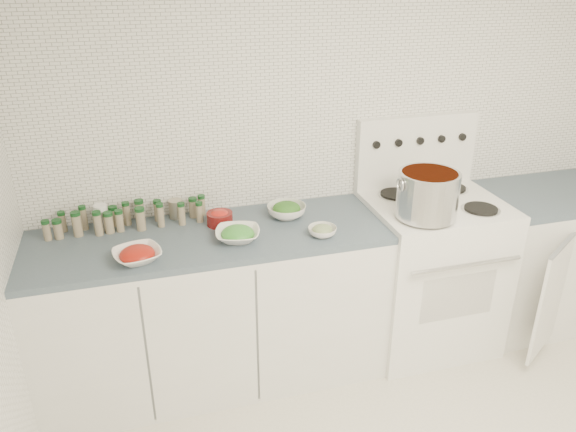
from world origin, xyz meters
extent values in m
cube|color=white|center=(0.00, 1.51, 1.25)|extent=(3.50, 0.02, 2.50)
cube|color=white|center=(-0.82, 1.19, 0.43)|extent=(1.85, 0.62, 0.86)
cube|color=#3F535F|center=(-0.82, 1.19, 0.88)|extent=(1.85, 0.62, 0.03)
cube|color=white|center=(0.48, 1.18, 0.46)|extent=(0.76, 0.65, 0.92)
cube|color=black|center=(0.48, 0.86, 0.50)|extent=(0.45, 0.01, 0.28)
cylinder|color=silver|center=(0.48, 0.82, 0.72)|extent=(0.65, 0.02, 0.02)
cube|color=white|center=(0.48, 1.18, 0.93)|extent=(0.76, 0.65, 0.01)
cube|color=white|center=(0.48, 1.47, 1.15)|extent=(0.76, 0.06, 0.43)
cylinder|color=silver|center=(0.30, 1.02, 0.94)|extent=(0.21, 0.21, 0.01)
cylinder|color=black|center=(0.30, 1.02, 0.94)|extent=(0.18, 0.18, 0.01)
cylinder|color=silver|center=(0.66, 1.02, 0.94)|extent=(0.21, 0.21, 0.01)
cylinder|color=black|center=(0.66, 1.02, 0.94)|extent=(0.18, 0.18, 0.01)
cylinder|color=silver|center=(0.30, 1.33, 0.94)|extent=(0.21, 0.21, 0.01)
cylinder|color=black|center=(0.30, 1.33, 0.94)|extent=(0.18, 0.18, 0.01)
cylinder|color=silver|center=(0.66, 1.33, 0.94)|extent=(0.21, 0.21, 0.01)
cylinder|color=black|center=(0.66, 1.33, 0.94)|extent=(0.18, 0.18, 0.01)
cylinder|color=black|center=(0.20, 1.44, 1.22)|extent=(0.04, 0.02, 0.04)
cylinder|color=black|center=(0.34, 1.44, 1.22)|extent=(0.04, 0.02, 0.04)
cylinder|color=black|center=(0.48, 1.44, 1.22)|extent=(0.04, 0.02, 0.04)
cylinder|color=black|center=(0.62, 1.44, 1.22)|extent=(0.04, 0.02, 0.04)
cylinder|color=black|center=(0.76, 1.44, 1.22)|extent=(0.04, 0.02, 0.04)
cube|color=white|center=(1.30, 1.19, 0.43)|extent=(0.89, 0.62, 0.86)
cube|color=#3F535F|center=(1.30, 1.19, 0.88)|extent=(0.89, 0.62, 0.03)
cube|color=white|center=(1.04, 0.77, 0.43)|extent=(0.35, 0.23, 0.70)
cylinder|color=silver|center=(0.31, 1.01, 1.07)|extent=(0.32, 0.32, 0.25)
cylinder|color=#CC511C|center=(0.31, 1.01, 1.18)|extent=(0.29, 0.29, 0.03)
torus|color=silver|center=(0.15, 1.01, 1.14)|extent=(0.01, 0.08, 0.08)
torus|color=silver|center=(0.48, 1.01, 1.14)|extent=(0.01, 0.08, 0.08)
imported|color=white|center=(-1.19, 1.01, 0.93)|extent=(0.27, 0.27, 0.05)
ellipsoid|color=red|center=(-1.19, 1.01, 0.94)|extent=(0.16, 0.16, 0.07)
imported|color=white|center=(-0.69, 1.09, 0.93)|extent=(0.27, 0.27, 0.05)
ellipsoid|color=#2C872C|center=(-0.69, 1.09, 0.94)|extent=(0.16, 0.16, 0.07)
imported|color=white|center=(-0.38, 1.29, 0.93)|extent=(0.28, 0.28, 0.07)
ellipsoid|color=#24611B|center=(-0.38, 1.29, 0.95)|extent=(0.15, 0.15, 0.07)
imported|color=white|center=(-0.26, 1.02, 0.92)|extent=(0.18, 0.18, 0.05)
ellipsoid|color=#315020|center=(-0.26, 1.02, 0.94)|extent=(0.11, 0.11, 0.05)
cylinder|color=#5D1010|center=(-0.75, 1.29, 0.93)|extent=(0.14, 0.14, 0.07)
ellipsoid|color=red|center=(-0.75, 1.29, 0.96)|extent=(0.10, 0.10, 0.05)
cylinder|color=white|center=(-1.35, 1.41, 0.97)|extent=(0.07, 0.07, 0.14)
cylinder|color=#A19988|center=(-0.96, 1.45, 0.95)|extent=(0.08, 0.08, 0.10)
cylinder|color=gray|center=(-1.55, 1.44, 0.95)|extent=(0.04, 0.04, 0.09)
cylinder|color=#113E19|center=(-1.55, 1.44, 1.00)|extent=(0.04, 0.04, 0.02)
cylinder|color=gray|center=(-1.44, 1.43, 0.96)|extent=(0.04, 0.04, 0.12)
cylinder|color=#113E19|center=(-1.44, 1.43, 1.02)|extent=(0.04, 0.04, 0.02)
cylinder|color=gray|center=(-1.29, 1.44, 0.95)|extent=(0.04, 0.04, 0.09)
cylinder|color=#113E19|center=(-1.29, 1.44, 1.00)|extent=(0.05, 0.05, 0.02)
cylinder|color=gray|center=(-1.22, 1.43, 0.96)|extent=(0.04, 0.04, 0.11)
cylinder|color=#113E19|center=(-1.22, 1.43, 1.02)|extent=(0.04, 0.04, 0.02)
cylinder|color=gray|center=(-1.15, 1.44, 0.96)|extent=(0.05, 0.05, 0.11)
cylinder|color=#113E19|center=(-1.15, 1.44, 1.02)|extent=(0.05, 0.05, 0.02)
cylinder|color=gray|center=(-1.06, 1.44, 0.95)|extent=(0.04, 0.04, 0.10)
cylinder|color=#113E19|center=(-1.06, 1.44, 1.01)|extent=(0.04, 0.04, 0.02)
cylinder|color=gray|center=(-0.82, 1.44, 0.95)|extent=(0.04, 0.04, 0.10)
cylinder|color=#113E19|center=(-0.82, 1.44, 1.01)|extent=(0.04, 0.04, 0.02)
cylinder|color=gray|center=(-0.87, 1.43, 0.95)|extent=(0.04, 0.04, 0.10)
cylinder|color=#113E19|center=(-0.87, 1.43, 1.01)|extent=(0.05, 0.05, 0.02)
cylinder|color=gray|center=(-1.56, 1.36, 0.94)|extent=(0.05, 0.05, 0.09)
cylinder|color=#113E19|center=(-1.56, 1.36, 1.00)|extent=(0.05, 0.05, 0.02)
cylinder|color=gray|center=(-1.47, 1.36, 0.96)|extent=(0.05, 0.05, 0.12)
cylinder|color=#113E19|center=(-1.47, 1.36, 1.02)|extent=(0.05, 0.05, 0.02)
cylinder|color=gray|center=(-1.37, 1.34, 0.96)|extent=(0.04, 0.04, 0.11)
cylinder|color=#113E19|center=(-1.37, 1.34, 1.02)|extent=(0.04, 0.04, 0.02)
cylinder|color=gray|center=(-1.26, 1.36, 0.95)|extent=(0.04, 0.04, 0.10)
cylinder|color=#113E19|center=(-1.26, 1.36, 1.01)|extent=(0.04, 0.04, 0.02)
cylinder|color=gray|center=(-1.15, 1.34, 0.95)|extent=(0.05, 0.05, 0.11)
cylinder|color=#113E19|center=(-1.15, 1.34, 1.02)|extent=(0.05, 0.05, 0.02)
cylinder|color=gray|center=(-1.05, 1.36, 0.96)|extent=(0.04, 0.04, 0.11)
cylinder|color=#113E19|center=(-1.05, 1.36, 1.02)|extent=(0.04, 0.04, 0.02)
cylinder|color=gray|center=(-0.94, 1.35, 0.95)|extent=(0.04, 0.04, 0.11)
cylinder|color=#113E19|center=(-0.94, 1.35, 1.02)|extent=(0.04, 0.04, 0.02)
cylinder|color=gray|center=(-0.85, 1.36, 0.95)|extent=(0.04, 0.04, 0.10)
cylinder|color=#113E19|center=(-0.85, 1.36, 1.01)|extent=(0.04, 0.04, 0.02)
cylinder|color=gray|center=(-1.62, 1.36, 0.95)|extent=(0.04, 0.04, 0.09)
cylinder|color=#113E19|center=(-1.62, 1.36, 1.00)|extent=(0.04, 0.04, 0.02)
cylinder|color=gray|center=(-1.31, 1.36, 0.95)|extent=(0.05, 0.05, 0.10)
cylinder|color=#113E19|center=(-1.31, 1.36, 1.01)|extent=(0.05, 0.05, 0.02)
camera|label=1|loc=(-1.14, -1.41, 2.21)|focal=35.00mm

